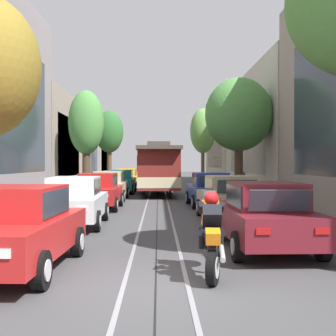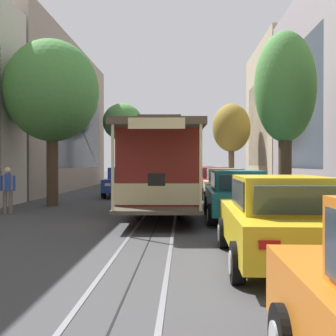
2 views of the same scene
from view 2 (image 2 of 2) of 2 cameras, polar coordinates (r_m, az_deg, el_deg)
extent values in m
plane|color=#424244|center=(13.88, -1.23, -6.85)|extent=(160.00, 160.00, 0.00)
cube|color=gray|center=(10.15, 0.55, -9.60)|extent=(0.08, 65.54, 0.01)
cube|color=gray|center=(10.23, -5.47, -9.52)|extent=(0.08, 65.54, 0.01)
cube|color=black|center=(10.18, -2.47, -9.58)|extent=(0.03, 65.54, 0.01)
cube|color=tan|center=(34.11, 15.42, 6.75)|extent=(4.10, 11.21, 10.91)
cube|color=#2D3842|center=(33.65, 12.03, 5.91)|extent=(0.04, 8.06, 6.55)
cube|color=#2D3842|center=(22.44, 17.16, 7.92)|extent=(0.04, 8.06, 6.22)
cube|color=gray|center=(30.89, -16.26, 6.56)|extent=(4.62, 18.88, 10.02)
cube|color=#2D3842|center=(30.20, -12.11, 5.75)|extent=(0.04, 13.43, 6.01)
cube|color=red|center=(35.69, 5.06, -1.23)|extent=(1.97, 4.37, 0.66)
cube|color=red|center=(35.53, 5.06, -0.22)|extent=(1.56, 2.12, 0.60)
cube|color=#2D3842|center=(36.36, 5.04, -0.23)|extent=(1.34, 0.27, 0.47)
cube|color=#2D3842|center=(34.34, 5.09, -0.28)|extent=(1.30, 0.25, 0.45)
cube|color=#2D3842|center=(35.52, 3.85, -0.22)|extent=(0.10, 1.81, 0.47)
cube|color=#2D3842|center=(35.54, 6.27, -0.22)|extent=(0.10, 1.81, 0.47)
cube|color=white|center=(37.84, 4.17, -0.97)|extent=(0.28, 0.05, 0.14)
cube|color=#B21414|center=(33.53, 4.15, -1.18)|extent=(0.28, 0.05, 0.12)
cube|color=white|center=(37.86, 5.86, -0.97)|extent=(0.28, 0.05, 0.14)
cube|color=#B21414|center=(33.54, 6.06, -1.18)|extent=(0.28, 0.05, 0.12)
cylinder|color=black|center=(37.03, 3.67, -1.67)|extent=(0.22, 0.65, 0.64)
cylinder|color=silver|center=(37.04, 3.50, -1.67)|extent=(0.03, 0.35, 0.35)
cylinder|color=black|center=(37.06, 6.39, -1.67)|extent=(0.22, 0.65, 0.64)
cylinder|color=silver|center=(37.06, 6.56, -1.67)|extent=(0.03, 0.35, 0.35)
cylinder|color=black|center=(34.37, 3.62, -1.85)|extent=(0.22, 0.65, 0.64)
cylinder|color=silver|center=(34.37, 3.43, -1.85)|extent=(0.03, 0.35, 0.35)
cylinder|color=black|center=(34.39, 6.55, -1.85)|extent=(0.22, 0.65, 0.64)
cylinder|color=silver|center=(34.40, 6.73, -1.85)|extent=(0.03, 0.35, 0.35)
cube|color=silver|center=(29.55, 5.74, -1.61)|extent=(1.90, 4.34, 0.66)
cube|color=silver|center=(29.38, 5.77, -0.40)|extent=(1.52, 2.10, 0.60)
cube|color=#2D3842|center=(30.22, 5.63, -0.41)|extent=(1.34, 0.25, 0.47)
cube|color=#2D3842|center=(28.21, 5.98, -0.48)|extent=(1.30, 0.23, 0.45)
cube|color=#2D3842|center=(29.33, 4.31, -0.40)|extent=(0.07, 1.81, 0.47)
cube|color=#2D3842|center=(29.46, 7.22, -0.40)|extent=(0.07, 1.81, 0.47)
cube|color=white|center=(31.66, 4.39, -1.28)|extent=(0.28, 0.05, 0.14)
cube|color=#B21414|center=(27.35, 4.97, -1.59)|extent=(0.28, 0.05, 0.12)
cube|color=white|center=(31.75, 6.40, -1.28)|extent=(0.28, 0.05, 0.14)
cube|color=#B21414|center=(27.46, 7.29, -1.58)|extent=(0.28, 0.05, 0.12)
cylinder|color=black|center=(30.83, 3.89, -2.13)|extent=(0.21, 0.64, 0.64)
cylinder|color=silver|center=(30.83, 3.69, -2.13)|extent=(0.03, 0.35, 0.35)
cylinder|color=black|center=(30.98, 7.15, -2.12)|extent=(0.21, 0.64, 0.64)
cylinder|color=silver|center=(30.99, 7.35, -2.12)|extent=(0.03, 0.35, 0.35)
cylinder|color=black|center=(28.17, 4.19, -2.39)|extent=(0.21, 0.64, 0.64)
cylinder|color=silver|center=(28.17, 3.97, -2.40)|extent=(0.03, 0.35, 0.35)
cylinder|color=black|center=(28.33, 7.75, -2.38)|extent=(0.21, 0.64, 0.64)
cylinder|color=silver|center=(28.35, 7.97, -2.38)|extent=(0.03, 0.35, 0.35)
cube|color=red|center=(24.17, 6.39, -2.12)|extent=(1.82, 4.31, 0.66)
cube|color=red|center=(24.00, 6.42, -0.63)|extent=(1.49, 2.07, 0.60)
cube|color=#2D3842|center=(24.83, 6.28, -0.63)|extent=(1.33, 0.23, 0.47)
cube|color=#2D3842|center=(22.82, 6.63, -0.75)|extent=(1.30, 0.20, 0.45)
cube|color=#2D3842|center=(23.96, 4.64, -0.63)|extent=(0.04, 1.81, 0.47)
cube|color=#2D3842|center=(24.06, 8.20, -0.63)|extent=(0.04, 1.81, 0.47)
cube|color=white|center=(26.29, 4.85, -1.68)|extent=(0.28, 0.04, 0.14)
cube|color=#B21414|center=(21.98, 5.34, -2.13)|extent=(0.28, 0.04, 0.12)
cube|color=white|center=(26.36, 7.27, -1.67)|extent=(0.28, 0.04, 0.14)
cube|color=#B21414|center=(22.06, 8.24, -2.12)|extent=(0.28, 0.04, 0.12)
cylinder|color=black|center=(25.47, 4.20, -2.72)|extent=(0.20, 0.64, 0.64)
cylinder|color=silver|center=(25.47, 3.96, -2.72)|extent=(0.02, 0.35, 0.35)
cylinder|color=black|center=(25.59, 8.15, -2.71)|extent=(0.20, 0.64, 0.64)
cylinder|color=silver|center=(25.60, 8.40, -2.70)|extent=(0.02, 0.35, 0.35)
cylinder|color=black|center=(22.81, 4.42, -3.11)|extent=(0.20, 0.64, 0.64)
cylinder|color=silver|center=(22.81, 4.14, -3.11)|extent=(0.02, 0.35, 0.35)
cylinder|color=black|center=(22.94, 8.82, -3.09)|extent=(0.20, 0.64, 0.64)
cylinder|color=silver|center=(22.96, 9.10, -3.09)|extent=(0.02, 0.35, 0.35)
cube|color=#C1B28E|center=(19.21, 7.68, -2.83)|extent=(1.84, 4.32, 0.66)
cube|color=#C1B28E|center=(19.03, 7.73, -0.96)|extent=(1.49, 2.08, 0.60)
cube|color=#2D3842|center=(19.87, 7.51, -0.95)|extent=(1.33, 0.23, 0.47)
cube|color=#2D3842|center=(17.85, 8.07, -1.13)|extent=(1.30, 0.21, 0.45)
cube|color=#2D3842|center=(18.98, 5.48, -0.96)|extent=(0.05, 1.81, 0.47)
cube|color=#2D3842|center=(19.11, 9.96, -0.96)|extent=(0.05, 1.81, 0.47)
cube|color=white|center=(21.31, 5.67, -2.22)|extent=(0.28, 0.04, 0.14)
cube|color=#B21414|center=(17.01, 6.46, -2.94)|extent=(0.28, 0.04, 0.12)
cube|color=white|center=(21.40, 8.66, -2.21)|extent=(0.28, 0.04, 0.14)
cube|color=#B21414|center=(17.12, 10.19, -2.92)|extent=(0.28, 0.04, 0.12)
cylinder|color=black|center=(20.50, 4.89, -3.53)|extent=(0.21, 0.64, 0.64)
cylinder|color=silver|center=(20.50, 4.59, -3.53)|extent=(0.02, 0.35, 0.35)
cylinder|color=black|center=(20.65, 9.79, -3.51)|extent=(0.21, 0.64, 0.64)
cylinder|color=silver|center=(20.66, 10.09, -3.50)|extent=(0.02, 0.35, 0.35)
cylinder|color=black|center=(17.85, 5.24, -4.15)|extent=(0.21, 0.64, 0.64)
cylinder|color=silver|center=(17.84, 4.89, -4.15)|extent=(0.02, 0.35, 0.35)
cylinder|color=black|center=(18.01, 10.86, -4.11)|extent=(0.21, 0.64, 0.64)
cylinder|color=silver|center=(18.03, 11.20, -4.11)|extent=(0.02, 0.35, 0.35)
cube|color=#196B70|center=(13.62, 9.28, -4.25)|extent=(1.85, 4.32, 0.66)
cube|color=#196B70|center=(13.44, 9.36, -1.62)|extent=(1.50, 2.08, 0.60)
cube|color=#2D3842|center=(14.27, 8.97, -1.57)|extent=(1.33, 0.24, 0.47)
cube|color=#2D3842|center=(12.26, 10.00, -1.93)|extent=(1.30, 0.21, 0.45)
cube|color=#2D3842|center=(13.37, 6.17, -1.63)|extent=(0.05, 1.81, 0.47)
cube|color=#2D3842|center=(13.54, 12.50, -1.61)|extent=(0.05, 1.81, 0.47)
cube|color=white|center=(15.71, 6.35, -3.23)|extent=(0.28, 0.04, 0.14)
cube|color=#B21414|center=(11.42, 7.73, -4.69)|extent=(0.28, 0.04, 0.12)
cube|color=white|center=(15.82, 10.39, -3.21)|extent=(0.28, 0.04, 0.14)
cube|color=#B21414|center=(11.57, 13.27, -4.63)|extent=(0.28, 0.04, 0.12)
cylinder|color=black|center=(14.91, 5.31, -5.10)|extent=(0.21, 0.64, 0.64)
cylinder|color=silver|center=(14.90, 4.89, -5.10)|extent=(0.02, 0.35, 0.35)
cylinder|color=black|center=(15.09, 12.03, -5.04)|extent=(0.21, 0.64, 0.64)
cylinder|color=silver|center=(15.11, 12.44, -5.03)|extent=(0.02, 0.35, 0.35)
cylinder|color=black|center=(12.26, 5.88, -6.34)|extent=(0.21, 0.64, 0.64)
cylinder|color=silver|center=(12.26, 5.37, -6.34)|extent=(0.02, 0.35, 0.35)
cylinder|color=black|center=(12.48, 14.02, -6.23)|extent=(0.21, 0.64, 0.64)
cylinder|color=silver|center=(12.51, 14.52, -6.22)|extent=(0.02, 0.35, 0.35)
cube|color=gold|center=(7.89, 14.77, -7.82)|extent=(1.88, 4.33, 0.66)
cube|color=gold|center=(7.67, 15.01, -3.33)|extent=(1.52, 2.09, 0.60)
cube|color=#2D3842|center=(8.50, 13.85, -3.08)|extent=(1.34, 0.25, 0.47)
cube|color=#2D3842|center=(6.53, 17.15, -4.21)|extent=(1.30, 0.22, 0.45)
cube|color=#2D3842|center=(7.56, 9.44, -3.38)|extent=(0.06, 1.81, 0.47)
cube|color=#2D3842|center=(7.86, 20.37, -3.25)|extent=(0.06, 1.81, 0.47)
cube|color=white|center=(9.91, 9.07, -5.50)|extent=(0.28, 0.05, 0.14)
cube|color=#B21414|center=(5.68, 13.62, -10.13)|extent=(0.28, 0.05, 0.12)
cube|color=white|center=(10.09, 15.42, -5.41)|extent=(0.28, 0.05, 0.14)
cylinder|color=black|center=(9.13, 7.57, -8.75)|extent=(0.21, 0.64, 0.64)
cylinder|color=silver|center=(9.12, 6.87, -8.76)|extent=(0.03, 0.35, 0.35)
cylinder|color=black|center=(9.42, 18.42, -8.48)|extent=(0.21, 0.64, 0.64)
cylinder|color=silver|center=(9.45, 19.07, -8.45)|extent=(0.03, 0.35, 0.35)
cylinder|color=black|center=(6.52, 9.41, -12.56)|extent=(0.21, 0.64, 0.64)
cylinder|color=silver|center=(6.51, 8.42, -12.58)|extent=(0.03, 0.35, 0.35)
cube|color=white|center=(4.59, 17.49, -12.72)|extent=(0.28, 0.04, 0.14)
cube|color=maroon|center=(33.82, -3.55, -1.33)|extent=(1.88, 4.33, 0.66)
cube|color=maroon|center=(33.95, -3.53, -0.26)|extent=(1.51, 2.09, 0.60)
cube|color=#2D3842|center=(33.11, -3.64, -0.32)|extent=(1.34, 0.25, 0.47)
cube|color=#2D3842|center=(35.13, -3.38, -0.26)|extent=(1.30, 0.22, 0.45)
cube|color=#2D3842|center=(33.90, -2.27, -0.26)|extent=(0.06, 1.81, 0.47)
cube|color=#2D3842|center=(34.02, -4.78, -0.26)|extent=(0.06, 1.81, 0.47)
cube|color=white|center=(31.62, -2.85, -1.29)|extent=(0.28, 0.05, 0.14)
cube|color=#B21414|center=(35.93, -2.39, -1.06)|extent=(0.28, 0.05, 0.12)
cube|color=white|center=(31.71, -4.86, -1.28)|extent=(0.28, 0.05, 0.14)
cube|color=#B21414|center=(36.01, -4.16, -1.05)|extent=(0.28, 0.05, 0.12)
cylinder|color=black|center=(32.44, -2.18, -2.00)|extent=(0.21, 0.64, 0.64)
cylinder|color=silver|center=(32.43, -1.99, -2.00)|extent=(0.03, 0.35, 0.35)
cylinder|color=black|center=(32.59, -5.28, -1.99)|extent=(0.21, 0.64, 0.64)
cylinder|color=silver|center=(32.60, -5.47, -1.98)|extent=(0.03, 0.35, 0.35)
cylinder|color=black|center=(35.10, -1.94, -1.80)|extent=(0.21, 0.64, 0.64)
cylinder|color=silver|center=(35.09, -1.76, -1.80)|extent=(0.03, 0.35, 0.35)
cylinder|color=black|center=(35.23, -4.80, -1.79)|extent=(0.21, 0.64, 0.64)
cylinder|color=silver|center=(35.25, -4.98, -1.79)|extent=(0.03, 0.35, 0.35)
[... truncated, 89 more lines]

